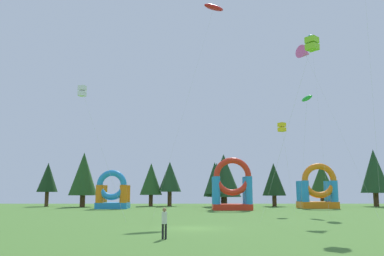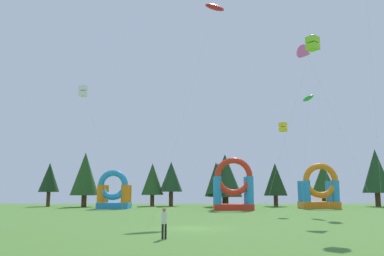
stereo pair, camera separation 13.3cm
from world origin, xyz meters
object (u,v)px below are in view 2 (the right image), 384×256
(kite_pink_delta, at_px, (305,53))
(person_far_side, at_px, (163,220))
(inflatable_blue_arch, at_px, (113,195))
(inflatable_red_slide, at_px, (233,190))
(kite_yellow_box, at_px, (282,127))
(kite_teal_parafoil, at_px, (312,38))
(kite_red_parafoil, at_px, (214,8))
(kite_white_box, at_px, (82,91))
(kite_lime_box, at_px, (312,44))
(inflatable_orange_dome, at_px, (318,192))
(kite_green_parafoil, at_px, (307,98))

(kite_pink_delta, xyz_separation_m, person_far_side, (-14.80, -20.99, -17.50))
(kite_pink_delta, relative_size, inflatable_blue_arch, 3.22)
(inflatable_red_slide, bearing_deg, kite_yellow_box, -57.82)
(kite_teal_parafoil, relative_size, inflatable_red_slide, 3.51)
(kite_pink_delta, distance_m, inflatable_blue_arch, 36.40)
(kite_red_parafoil, bearing_deg, inflatable_blue_arch, 138.86)
(person_far_side, distance_m, inflatable_red_slide, 36.99)
(kite_white_box, xyz_separation_m, kite_red_parafoil, (13.86, 12.55, 14.72))
(kite_lime_box, distance_m, kite_yellow_box, 18.68)
(inflatable_blue_arch, distance_m, inflatable_orange_dome, 32.93)
(kite_white_box, height_order, kite_teal_parafoil, kite_teal_parafoil)
(inflatable_orange_dome, bearing_deg, kite_green_parafoil, -110.92)
(kite_white_box, relative_size, person_far_side, 7.28)
(kite_lime_box, relative_size, inflatable_red_slide, 2.08)
(kite_green_parafoil, relative_size, inflatable_red_slide, 2.05)
(kite_green_parafoil, bearing_deg, kite_lime_box, -104.74)
(kite_lime_box, xyz_separation_m, kite_yellow_box, (1.32, 18.11, -4.40))
(kite_pink_delta, height_order, inflatable_orange_dome, kite_pink_delta)
(inflatable_blue_arch, xyz_separation_m, inflatable_orange_dome, (32.90, 1.15, 0.44))
(kite_green_parafoil, relative_size, inflatable_orange_dome, 2.17)
(kite_pink_delta, bearing_deg, inflatable_orange_dome, 70.90)
(kite_white_box, xyz_separation_m, inflatable_orange_dome, (31.33, 27.18, -9.88))
(kite_white_box, relative_size, kite_lime_box, 0.83)
(kite_red_parafoil, bearing_deg, person_far_side, -99.64)
(kite_lime_box, xyz_separation_m, kite_red_parafoil, (-7.26, 18.45, 12.01))
(kite_white_box, xyz_separation_m, kite_green_parafoil, (26.49, 14.54, 2.64))
(kite_white_box, xyz_separation_m, kite_lime_box, (21.11, -5.91, 2.71))
(kite_white_box, height_order, inflatable_blue_arch, kite_white_box)
(kite_white_box, relative_size, kite_red_parafoil, 0.47)
(inflatable_blue_arch, bearing_deg, kite_lime_box, -54.61)
(kite_lime_box, distance_m, kite_red_parafoil, 23.18)
(kite_pink_delta, xyz_separation_m, inflatable_orange_dome, (7.35, 21.24, -15.94))
(kite_lime_box, bearing_deg, inflatable_orange_dome, 72.85)
(kite_lime_box, xyz_separation_m, person_far_side, (-11.94, -9.14, -14.16))
(person_far_side, bearing_deg, inflatable_orange_dome, -123.41)
(kite_white_box, bearing_deg, inflatable_blue_arch, 93.47)
(kite_red_parafoil, distance_m, person_far_side, 38.32)
(kite_yellow_box, xyz_separation_m, inflatable_blue_arch, (-24.01, 13.83, -8.65))
(kite_red_parafoil, bearing_deg, kite_white_box, -137.84)
(person_far_side, height_order, inflatable_orange_dome, inflatable_orange_dome)
(kite_yellow_box, bearing_deg, kite_teal_parafoil, 48.94)
(person_far_side, height_order, inflatable_red_slide, inflatable_red_slide)
(kite_teal_parafoil, height_order, person_far_side, kite_teal_parafoil)
(kite_green_parafoil, xyz_separation_m, person_far_side, (-17.32, -29.59, -14.09))
(kite_white_box, xyz_separation_m, person_far_side, (9.17, -15.05, -11.44))
(kite_pink_delta, bearing_deg, kite_white_box, -166.08)
(kite_yellow_box, bearing_deg, kite_green_parafoil, 29.91)
(kite_white_box, bearing_deg, kite_lime_box, -15.64)
(kite_red_parafoil, xyz_separation_m, kite_yellow_box, (8.57, -0.34, -16.40))
(kite_lime_box, bearing_deg, kite_red_parafoil, 111.47)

